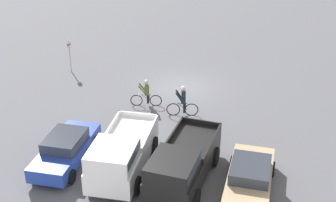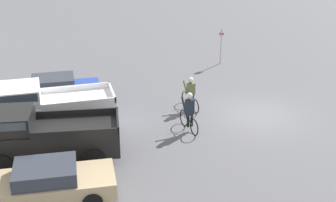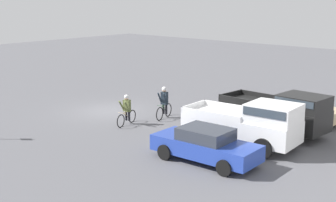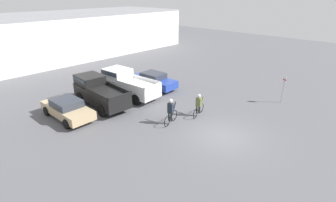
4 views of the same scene
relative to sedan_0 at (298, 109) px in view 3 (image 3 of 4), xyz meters
The scene contains 7 objects.
ground_plane 10.76m from the sedan_0, 60.61° to the right, with size 80.00×80.00×0.00m, color #56565B.
sedan_0 is the anchor object (origin of this frame).
pickup_truck_0 2.88m from the sedan_0, ahead, with size 2.41×5.46×2.12m.
pickup_truck_1 5.60m from the sedan_0, ahead, with size 2.50×5.35×2.14m.
sedan_1 8.40m from the sedan_0, ahead, with size 2.07×4.60×1.43m.
cyclist_0 9.25m from the sedan_0, 44.19° to the right, with size 1.77×0.57×1.64m.
cyclist_1 7.28m from the sedan_0, 53.46° to the right, with size 1.73×0.55×1.80m.
Camera 3 is at (17.76, 20.31, 6.69)m, focal length 50.00 mm.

